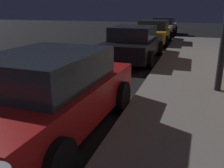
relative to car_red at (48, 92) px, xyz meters
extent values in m
cube|color=maroon|center=(0.00, 0.00, -0.15)|extent=(2.05, 4.12, 0.64)
cube|color=#1E2328|center=(0.00, 0.01, 0.43)|extent=(1.75, 2.27, 0.56)
cylinder|color=black|center=(-0.91, 1.29, -0.39)|extent=(0.24, 0.67, 0.66)
cylinder|color=black|center=(1.01, 1.22, -0.39)|extent=(0.24, 0.67, 0.66)
cylinder|color=black|center=(0.91, -1.29, -0.39)|extent=(0.24, 0.67, 0.66)
cube|color=black|center=(0.00, 6.70, -0.15)|extent=(1.85, 4.59, 0.64)
cube|color=#1E2328|center=(0.00, 6.51, 0.43)|extent=(1.62, 2.14, 0.56)
cylinder|color=black|center=(-0.93, 8.13, -0.39)|extent=(0.22, 0.66, 0.66)
cylinder|color=black|center=(0.93, 8.12, -0.39)|extent=(0.22, 0.66, 0.66)
cylinder|color=black|center=(-0.93, 5.28, -0.39)|extent=(0.22, 0.66, 0.66)
cylinder|color=black|center=(0.93, 5.28, -0.39)|extent=(0.22, 0.66, 0.66)
cube|color=gold|center=(0.00, 12.22, -0.15)|extent=(1.88, 4.62, 0.64)
cube|color=#1E2328|center=(0.00, 12.17, 0.43)|extent=(1.64, 2.20, 0.56)
cylinder|color=black|center=(-0.94, 13.64, -0.39)|extent=(0.23, 0.66, 0.66)
cylinder|color=black|center=(0.92, 13.66, -0.39)|extent=(0.23, 0.66, 0.66)
cylinder|color=black|center=(-0.92, 10.79, -0.39)|extent=(0.23, 0.66, 0.66)
cylinder|color=black|center=(0.94, 10.80, -0.39)|extent=(0.23, 0.66, 0.66)
cube|color=silver|center=(0.00, 17.85, -0.15)|extent=(1.82, 4.23, 0.64)
cube|color=#1E2328|center=(0.00, 17.68, 0.43)|extent=(1.57, 2.05, 0.56)
cylinder|color=black|center=(-0.86, 19.17, -0.39)|extent=(0.23, 0.66, 0.66)
cylinder|color=black|center=(0.91, 19.14, -0.39)|extent=(0.23, 0.66, 0.66)
cylinder|color=black|center=(-0.91, 16.57, -0.39)|extent=(0.23, 0.66, 0.66)
cylinder|color=black|center=(0.86, 16.54, -0.39)|extent=(0.23, 0.66, 0.66)
camera|label=1|loc=(2.33, -3.51, 1.42)|focal=39.02mm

